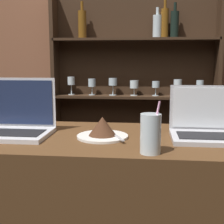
# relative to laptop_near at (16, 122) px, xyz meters

# --- Properties ---
(back_wall) EXTENTS (7.00, 0.06, 2.70)m
(back_wall) POSITION_rel_laptop_near_xyz_m (0.33, 1.38, 0.31)
(back_wall) COLOR brown
(back_wall) RESTS_ON ground_plane
(back_shelf) EXTENTS (1.34, 0.18, 1.84)m
(back_shelf) POSITION_rel_laptop_near_xyz_m (0.47, 1.31, -0.07)
(back_shelf) COLOR #332114
(back_shelf) RESTS_ON ground_plane
(laptop_near) EXTENTS (0.31, 0.24, 0.24)m
(laptop_near) POSITION_rel_laptop_near_xyz_m (0.00, 0.00, 0.00)
(laptop_near) COLOR silver
(laptop_near) RESTS_ON bar_counter
(laptop_far) EXTENTS (0.34, 0.23, 0.21)m
(laptop_far) POSITION_rel_laptop_near_xyz_m (0.84, 0.03, -0.01)
(laptop_far) COLOR #ADADB2
(laptop_far) RESTS_ON bar_counter
(cake_plate) EXTENTS (0.21, 0.21, 0.09)m
(cake_plate) POSITION_rel_laptop_near_xyz_m (0.38, -0.02, -0.02)
(cake_plate) COLOR silver
(cake_plate) RESTS_ON bar_counter
(water_glass) EXTENTS (0.07, 0.07, 0.18)m
(water_glass) POSITION_rel_laptop_near_xyz_m (0.58, -0.22, 0.02)
(water_glass) COLOR silver
(water_glass) RESTS_ON bar_counter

